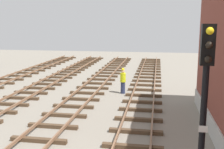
# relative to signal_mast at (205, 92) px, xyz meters

# --- Properties ---
(signal_mast) EXTENTS (0.36, 0.40, 5.00)m
(signal_mast) POSITION_rel_signal_mast_xyz_m (0.00, 0.00, 0.00)
(signal_mast) COLOR black
(signal_mast) RESTS_ON ground
(track_worker_foreground) EXTENTS (0.40, 0.40, 1.87)m
(track_worker_foreground) POSITION_rel_signal_mast_xyz_m (-3.72, 11.61, -2.23)
(track_worker_foreground) COLOR #262D4C
(track_worker_foreground) RESTS_ON ground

